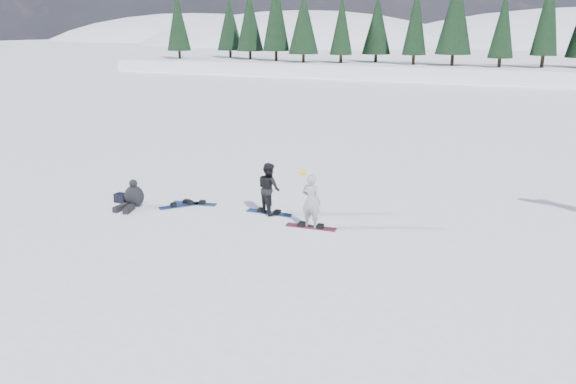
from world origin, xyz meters
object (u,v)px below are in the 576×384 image
object	(u,v)px
snowboarder_woman	(311,201)
snowboard_loose_c	(194,204)
snowboarder_man	(269,188)
gear_bag	(122,198)
seated_rider	(133,197)
snowboard_loose_a	(182,205)

from	to	relation	value
snowboarder_woman	snowboard_loose_c	world-z (taller)	snowboarder_woman
snowboarder_man	snowboard_loose_c	xyz separation A→B (m)	(-2.68, -0.16, -0.80)
snowboarder_woman	gear_bag	size ratio (longest dim) A/B	3.91
snowboard_loose_c	snowboarder_woman	bearing A→B (deg)	-18.85
seated_rider	snowboarder_woman	bearing A→B (deg)	-3.97
snowboarder_man	snowboard_loose_a	distance (m)	3.08
snowboarder_woman	snowboard_loose_c	bearing A→B (deg)	-1.70
snowboarder_woman	snowboarder_man	distance (m)	1.83
seated_rider	snowboard_loose_a	size ratio (longest dim) A/B	0.76
snowboarder_man	snowboard_loose_c	world-z (taller)	snowboarder_man
seated_rider	gear_bag	world-z (taller)	seated_rider
snowboarder_woman	snowboard_loose_c	xyz separation A→B (m)	(-4.38, 0.53, -0.81)
gear_bag	snowboard_loose_a	distance (m)	2.12
gear_bag	snowboard_loose_a	bearing A→B (deg)	13.60
snowboard_loose_a	snowboarder_woman	bearing A→B (deg)	-53.10
snowboarder_woman	snowboarder_man	xyz separation A→B (m)	(-1.69, 0.68, -0.01)
snowboarder_woman	seated_rider	distance (m)	6.02
seated_rider	snowboard_loose_a	xyz separation A→B (m)	(1.35, 0.76, -0.34)
snowboarder_man	snowboarder_woman	bearing A→B (deg)	-169.28
snowboarder_man	snowboard_loose_a	xyz separation A→B (m)	(-2.93, -0.50, -0.80)
snowboarder_man	gear_bag	size ratio (longest dim) A/B	3.62
snowboarder_man	snowboard_loose_a	size ratio (longest dim) A/B	1.09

